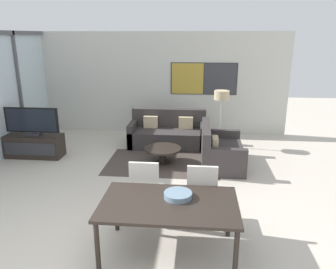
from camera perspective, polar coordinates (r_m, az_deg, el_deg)
wall_back at (r=9.27m, az=-1.96°, el=8.91°), size 7.33×0.09×2.80m
area_rug at (r=7.23m, az=-0.95°, el=-4.95°), size 2.43×1.61×0.01m
tv_console at (r=8.13m, az=-22.20°, el=-1.83°), size 1.28×0.48×0.52m
television at (r=7.97m, az=-22.65°, el=2.12°), size 1.24×0.20×0.64m
sofa_main at (r=8.32m, az=-0.02°, el=0.06°), size 1.91×0.87×0.88m
sofa_side at (r=7.12m, az=8.73°, el=-3.12°), size 0.87×1.46×0.88m
coffee_table at (r=7.14m, az=-0.96°, el=-2.99°), size 0.80×0.80×0.35m
dining_table at (r=4.15m, az=0.15°, el=-12.52°), size 1.70×1.02×0.72m
dining_chair_left at (r=4.90m, az=-3.93°, el=-9.23°), size 0.46×0.46×0.99m
dining_chair_centre at (r=4.80m, az=5.90°, el=-9.92°), size 0.46×0.46×0.99m
fruit_bowl at (r=4.21m, az=1.75°, el=-10.43°), size 0.36×0.36×0.07m
floor_lamp at (r=8.08m, az=9.30°, el=6.10°), size 0.36×0.36×1.42m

